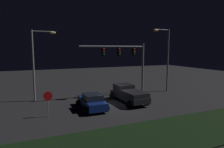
{
  "coord_description": "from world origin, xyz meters",
  "views": [
    {
      "loc": [
        -8.18,
        -18.99,
        5.77
      ],
      "look_at": [
        0.74,
        1.87,
        2.93
      ],
      "focal_mm": 31.74,
      "sensor_mm": 36.0,
      "label": 1
    }
  ],
  "objects_px": {
    "car_sedan": "(92,101)",
    "traffic_signal_gantry": "(126,56)",
    "street_lamp_right": "(165,53)",
    "stop_sign": "(48,99)",
    "pickup_truck": "(128,93)",
    "street_lamp_left": "(38,56)"
  },
  "relations": [
    {
      "from": "street_lamp_left",
      "to": "stop_sign",
      "type": "bearing_deg",
      "value": -86.9
    },
    {
      "from": "pickup_truck",
      "to": "street_lamp_right",
      "type": "bearing_deg",
      "value": -69.72
    },
    {
      "from": "car_sedan",
      "to": "traffic_signal_gantry",
      "type": "xyz_separation_m",
      "value": [
        5.47,
        3.55,
        4.16
      ]
    },
    {
      "from": "car_sedan",
      "to": "street_lamp_left",
      "type": "xyz_separation_m",
      "value": [
        -4.47,
        5.36,
        4.24
      ]
    },
    {
      "from": "car_sedan",
      "to": "stop_sign",
      "type": "height_order",
      "value": "stop_sign"
    },
    {
      "from": "car_sedan",
      "to": "street_lamp_left",
      "type": "bearing_deg",
      "value": 40.05
    },
    {
      "from": "pickup_truck",
      "to": "street_lamp_left",
      "type": "bearing_deg",
      "value": 61.66
    },
    {
      "from": "traffic_signal_gantry",
      "to": "street_lamp_right",
      "type": "relative_size",
      "value": 0.98
    },
    {
      "from": "traffic_signal_gantry",
      "to": "stop_sign",
      "type": "bearing_deg",
      "value": -155.51
    },
    {
      "from": "car_sedan",
      "to": "street_lamp_right",
      "type": "xyz_separation_m",
      "value": [
        11.55,
        3.81,
        4.57
      ]
    },
    {
      "from": "street_lamp_right",
      "to": "stop_sign",
      "type": "height_order",
      "value": "street_lamp_right"
    },
    {
      "from": "pickup_truck",
      "to": "stop_sign",
      "type": "bearing_deg",
      "value": 99.66
    },
    {
      "from": "pickup_truck",
      "to": "car_sedan",
      "type": "xyz_separation_m",
      "value": [
        -4.44,
        -0.92,
        -0.26
      ]
    },
    {
      "from": "car_sedan",
      "to": "street_lamp_right",
      "type": "bearing_deg",
      "value": -71.54
    },
    {
      "from": "car_sedan",
      "to": "street_lamp_right",
      "type": "height_order",
      "value": "street_lamp_right"
    },
    {
      "from": "car_sedan",
      "to": "stop_sign",
      "type": "relative_size",
      "value": 1.98
    },
    {
      "from": "traffic_signal_gantry",
      "to": "pickup_truck",
      "type": "bearing_deg",
      "value": -111.34
    },
    {
      "from": "car_sedan",
      "to": "traffic_signal_gantry",
      "type": "distance_m",
      "value": 7.73
    },
    {
      "from": "traffic_signal_gantry",
      "to": "street_lamp_left",
      "type": "xyz_separation_m",
      "value": [
        -9.94,
        1.81,
        0.08
      ]
    },
    {
      "from": "pickup_truck",
      "to": "street_lamp_left",
      "type": "distance_m",
      "value": 10.73
    },
    {
      "from": "street_lamp_right",
      "to": "street_lamp_left",
      "type": "bearing_deg",
      "value": 174.47
    },
    {
      "from": "stop_sign",
      "to": "car_sedan",
      "type": "bearing_deg",
      "value": 11.32
    }
  ]
}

